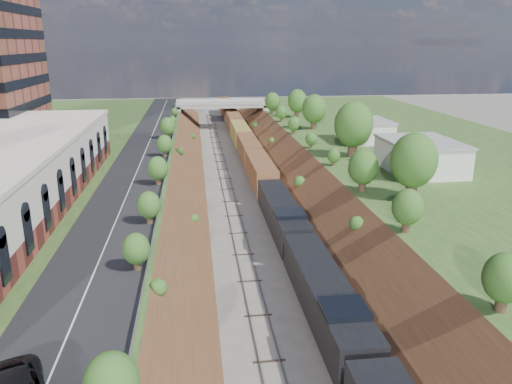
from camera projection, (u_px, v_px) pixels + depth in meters
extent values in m
cube|color=#2D5222|center=(16.00, 186.00, 71.17)|extent=(44.00, 180.00, 5.00)
cube|color=#2D5222|center=(453.00, 172.00, 78.95)|extent=(44.00, 180.00, 5.00)
cube|color=brown|center=(173.00, 197.00, 74.48)|extent=(10.00, 180.00, 10.00)
cube|color=brown|center=(316.00, 192.00, 77.07)|extent=(10.00, 180.00, 10.00)
cube|color=gray|center=(229.00, 194.00, 75.45)|extent=(1.58, 180.00, 0.18)
cube|color=gray|center=(263.00, 193.00, 76.06)|extent=(1.58, 180.00, 0.18)
cube|color=black|center=(140.00, 165.00, 72.50)|extent=(8.00, 180.00, 0.10)
cube|color=#99999E|center=(168.00, 161.00, 72.83)|extent=(0.06, 171.00, 0.30)
cube|color=gray|center=(179.00, 117.00, 132.45)|extent=(1.50, 8.00, 6.20)
cube|color=gray|center=(264.00, 116.00, 135.16)|extent=(1.50, 8.00, 6.20)
cube|color=gray|center=(222.00, 105.00, 132.91)|extent=(24.00, 8.00, 1.00)
cube|color=gray|center=(222.00, 103.00, 128.88)|extent=(24.00, 0.30, 0.80)
cube|color=gray|center=(221.00, 100.00, 136.48)|extent=(24.00, 0.30, 0.80)
cube|color=silver|center=(420.00, 157.00, 68.93)|extent=(9.00, 12.00, 4.00)
cube|color=silver|center=(364.00, 131.00, 89.83)|extent=(8.00, 10.00, 3.60)
cylinder|color=#473323|center=(411.00, 187.00, 56.96)|extent=(1.30, 1.30, 2.62)
ellipsoid|color=#275D21|center=(414.00, 160.00, 56.05)|extent=(5.25, 5.25, 6.30)
cylinder|color=#473323|center=(137.00, 290.00, 34.76)|extent=(0.66, 0.66, 1.22)
ellipsoid|color=#275D21|center=(135.00, 271.00, 34.33)|extent=(2.45, 2.45, 2.94)
cube|color=black|center=(325.00, 296.00, 40.33)|extent=(3.24, 19.41, 3.23)
cube|color=black|center=(281.00, 213.00, 59.73)|extent=(3.24, 19.41, 3.23)
cube|color=brown|center=(237.00, 127.00, 118.77)|extent=(3.24, 103.06, 3.88)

